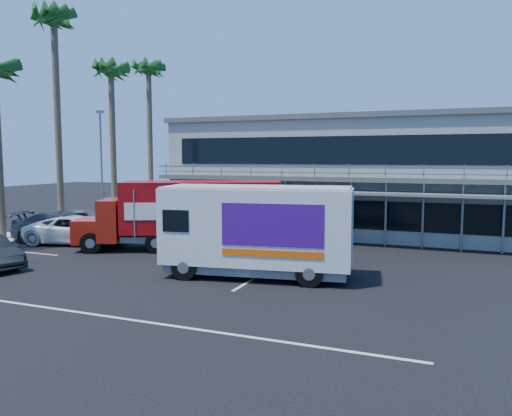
% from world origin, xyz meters
% --- Properties ---
extents(ground, '(120.00, 120.00, 0.00)m').
position_xyz_m(ground, '(0.00, 0.00, 0.00)').
color(ground, black).
rests_on(ground, ground).
extents(building, '(22.40, 12.00, 7.30)m').
position_xyz_m(building, '(3.00, 14.94, 3.66)').
color(building, gray).
rests_on(building, ground).
extents(curb_strip, '(3.00, 32.00, 0.16)m').
position_xyz_m(curb_strip, '(-15.00, 6.00, 0.08)').
color(curb_strip, '#A5A399').
rests_on(curb_strip, ground).
extents(palm_d, '(2.80, 2.80, 14.75)m').
position_xyz_m(palm_d, '(-15.20, 8.00, 12.80)').
color(palm_d, brown).
rests_on(palm_d, ground).
extents(palm_e, '(2.80, 2.80, 12.25)m').
position_xyz_m(palm_e, '(-14.70, 13.00, 10.57)').
color(palm_e, brown).
rests_on(palm_e, ground).
extents(palm_f, '(2.80, 2.80, 13.25)m').
position_xyz_m(palm_f, '(-15.10, 18.50, 11.47)').
color(palm_f, brown).
rests_on(palm_f, ground).
extents(light_pole_far, '(0.50, 0.25, 8.09)m').
position_xyz_m(light_pole_far, '(-14.20, 11.00, 4.50)').
color(light_pole_far, gray).
rests_on(light_pole_far, ground).
extents(red_truck, '(10.67, 6.38, 3.56)m').
position_xyz_m(red_truck, '(-3.60, 4.71, 1.96)').
color(red_truck, '#9E190C').
rests_on(red_truck, ground).
extents(white_van, '(7.81, 3.72, 3.66)m').
position_xyz_m(white_van, '(1.99, 0.38, 1.94)').
color(white_van, silver).
rests_on(white_van, ground).
extents(parked_car_c, '(6.08, 3.94, 1.56)m').
position_xyz_m(parked_car_c, '(-10.15, 3.82, 0.78)').
color(parked_car_c, white).
rests_on(parked_car_c, ground).
extents(parked_car_d, '(6.28, 3.57, 1.72)m').
position_xyz_m(parked_car_d, '(-11.22, 4.00, 0.86)').
color(parked_car_d, '#2A2E38').
rests_on(parked_car_d, ground).
extents(parked_car_e, '(4.98, 3.22, 1.58)m').
position_xyz_m(parked_car_e, '(-12.50, 7.20, 0.79)').
color(parked_car_e, slate).
rests_on(parked_car_e, ground).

